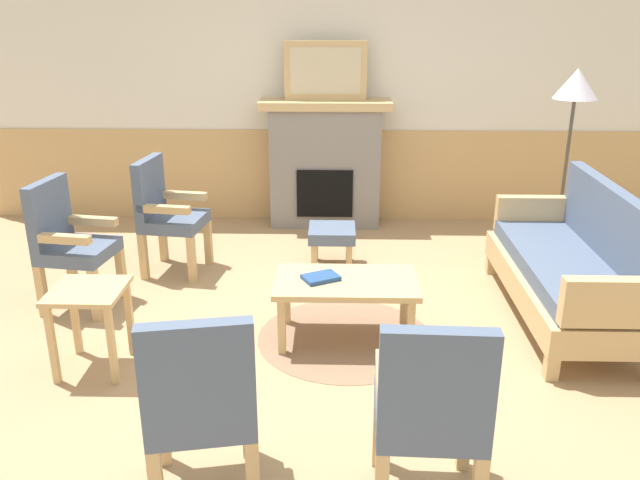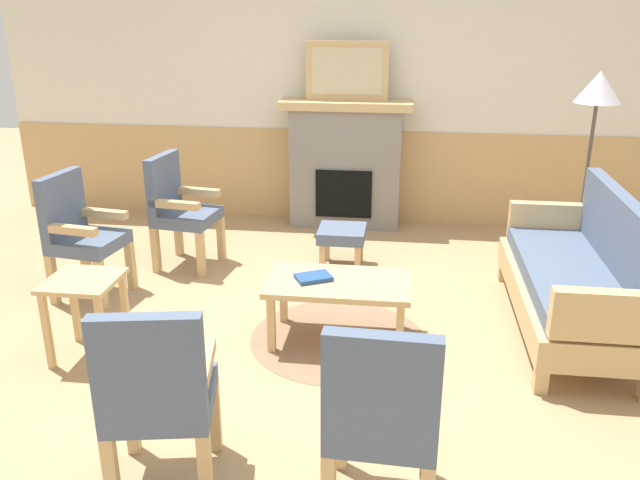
{
  "view_description": "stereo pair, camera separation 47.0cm",
  "coord_description": "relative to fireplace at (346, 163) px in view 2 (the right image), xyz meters",
  "views": [
    {
      "loc": [
        0.12,
        -4.15,
        2.2
      ],
      "look_at": [
        0.0,
        0.35,
        0.55
      ],
      "focal_mm": 36.81,
      "sensor_mm": 36.0,
      "label": 1
    },
    {
      "loc": [
        0.59,
        -4.12,
        2.2
      ],
      "look_at": [
        0.0,
        0.35,
        0.55
      ],
      "focal_mm": 36.81,
      "sensor_mm": 36.0,
      "label": 2
    }
  ],
  "objects": [
    {
      "name": "ground_plane",
      "position": [
        0.0,
        -2.35,
        -0.65
      ],
      "size": [
        14.0,
        14.0,
        0.0
      ],
      "primitive_type": "plane",
      "color": "tan"
    },
    {
      "name": "wall_back",
      "position": [
        0.0,
        0.25,
        0.66
      ],
      "size": [
        7.2,
        0.14,
        2.7
      ],
      "color": "silver",
      "rests_on": "ground_plane"
    },
    {
      "name": "fireplace",
      "position": [
        0.0,
        0.0,
        0.0
      ],
      "size": [
        1.3,
        0.44,
        1.28
      ],
      "color": "gray",
      "rests_on": "ground_plane"
    },
    {
      "name": "framed_picture",
      "position": [
        0.0,
        0.0,
        0.91
      ],
      "size": [
        0.8,
        0.04,
        0.56
      ],
      "color": "tan",
      "rests_on": "fireplace"
    },
    {
      "name": "couch",
      "position": [
        1.8,
        -2.11,
        -0.26
      ],
      "size": [
        0.7,
        1.8,
        0.98
      ],
      "color": "tan",
      "rests_on": "ground_plane"
    },
    {
      "name": "coffee_table",
      "position": [
        0.19,
        -2.47,
        -0.27
      ],
      "size": [
        0.96,
        0.56,
        0.44
      ],
      "color": "tan",
      "rests_on": "ground_plane"
    },
    {
      "name": "round_rug",
      "position": [
        0.19,
        -2.47,
        -0.65
      ],
      "size": [
        1.21,
        1.21,
        0.01
      ],
      "primitive_type": "cylinder",
      "color": "#896B51",
      "rests_on": "ground_plane"
    },
    {
      "name": "book_on_table",
      "position": [
        0.02,
        -2.47,
        -0.2
      ],
      "size": [
        0.28,
        0.25,
        0.03
      ],
      "primitive_type": "cube",
      "rotation": [
        0.0,
        0.0,
        0.49
      ],
      "color": "navy",
      "rests_on": "coffee_table"
    },
    {
      "name": "footstool",
      "position": [
        0.08,
        -1.17,
        -0.37
      ],
      "size": [
        0.4,
        0.4,
        0.36
      ],
      "color": "tan",
      "rests_on": "ground_plane"
    },
    {
      "name": "armchair_near_fireplace",
      "position": [
        -1.87,
        -2.0,
        -0.11
      ],
      "size": [
        0.54,
        0.54,
        0.98
      ],
      "color": "tan",
      "rests_on": "ground_plane"
    },
    {
      "name": "armchair_by_window_left",
      "position": [
        -1.32,
        -1.29,
        -0.11
      ],
      "size": [
        0.54,
        0.54,
        0.98
      ],
      "color": "tan",
      "rests_on": "ground_plane"
    },
    {
      "name": "armchair_front_left",
      "position": [
        -0.48,
        -4.03,
        -0.11
      ],
      "size": [
        0.56,
        0.56,
        0.98
      ],
      "color": "tan",
      "rests_on": "ground_plane"
    },
    {
      "name": "armchair_front_center",
      "position": [
        0.54,
        -4.06,
        -0.11
      ],
      "size": [
        0.5,
        0.5,
        0.98
      ],
      "color": "tan",
      "rests_on": "ground_plane"
    },
    {
      "name": "side_table",
      "position": [
        -1.4,
        -2.9,
        -0.22
      ],
      "size": [
        0.44,
        0.44,
        0.55
      ],
      "color": "tan",
      "rests_on": "ground_plane"
    },
    {
      "name": "floor_lamp_by_couch",
      "position": [
        2.09,
        -0.93,
        0.8
      ],
      "size": [
        0.36,
        0.36,
        1.68
      ],
      "color": "#332D28",
      "rests_on": "ground_plane"
    }
  ]
}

